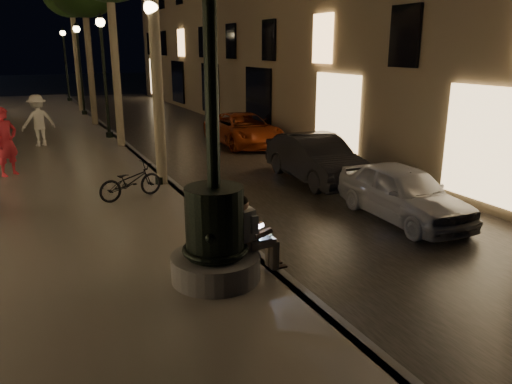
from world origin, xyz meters
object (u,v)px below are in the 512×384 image
pedestrian_red (6,142)px  lamp_curb_b (103,60)px  fountain_lamppost (215,218)px  lamp_curb_d (65,55)px  bicycle (131,181)px  seated_man_laptop (251,231)px  car_front (403,193)px  lamp_curb_a (154,67)px  lamp_curb_c (79,57)px  car_second (316,158)px  car_third (243,129)px  pedestrian_white (38,120)px

pedestrian_red → lamp_curb_b: bearing=16.8°
fountain_lamppost → lamp_curb_d: bearing=88.7°
lamp_curb_d → bicycle: 25.19m
seated_man_laptop → bicycle: seated_man_laptop is taller
lamp_curb_d → car_front: bearing=-81.4°
lamp_curb_a → lamp_curb_b: (0.00, 8.00, 0.00)m
lamp_curb_a → bicycle: lamp_curb_a is taller
lamp_curb_a → lamp_curb_d: size_ratio=1.00×
lamp_curb_c → lamp_curb_d: 8.00m
car_front → car_second: 3.68m
lamp_curb_a → car_third: (4.70, 5.13, -2.62)m
lamp_curb_c → pedestrian_white: size_ratio=2.56×
car_third → lamp_curb_b: bearing=149.7°
car_front → car_second: size_ratio=0.89×
bicycle → car_second: bearing=-104.1°
pedestrian_red → pedestrian_white: bearing=38.7°
lamp_curb_c → pedestrian_red: size_ratio=2.48×
lamp_curb_c → bicycle: (-0.99, -17.03, -2.61)m
fountain_lamppost → lamp_curb_d: fountain_lamppost is taller
car_second → pedestrian_white: bearing=133.5°
lamp_curb_a → seated_man_laptop: bearing=-90.8°
lamp_curb_b → lamp_curb_c: same height
lamp_curb_b → car_second: (4.30, -8.89, -2.57)m
car_second → lamp_curb_a: bearing=171.3°
lamp_curb_d → lamp_curb_a: bearing=-90.0°
pedestrian_white → fountain_lamppost: bearing=81.4°
lamp_curb_b → pedestrian_white: bearing=-163.2°
lamp_curb_d → car_second: 25.39m
seated_man_laptop → lamp_curb_d: size_ratio=0.27×
car_front → car_third: (0.40, 9.70, 0.00)m
car_second → car_third: size_ratio=0.91×
lamp_curb_a → car_second: (4.30, -0.89, -2.57)m
car_second → lamp_curb_c: bearing=107.2°
fountain_lamppost → car_second: size_ratio=1.29×
seated_man_laptop → lamp_curb_c: bearing=89.8°
pedestrian_red → pedestrian_white: (1.02, 4.47, -0.03)m
pedestrian_white → lamp_curb_a: bearing=93.1°
car_third → lamp_curb_c: bearing=114.4°
lamp_curb_b → car_front: bearing=-71.1°
lamp_curb_a → car_second: lamp_curb_a is taller
lamp_curb_a → car_front: size_ratio=1.33×
lamp_curb_c → car_second: size_ratio=1.19×
fountain_lamppost → lamp_curb_a: size_ratio=1.08×
seated_man_laptop → bicycle: size_ratio=0.81×
lamp_curb_b → fountain_lamppost: bearing=-92.9°
car_second → pedestrian_white: pedestrian_white is taller
car_front → pedestrian_red: pedestrian_red is taller
car_second → pedestrian_white: 10.66m
car_third → pedestrian_white: pedestrian_white is taller
seated_man_laptop → car_front: size_ratio=0.36×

